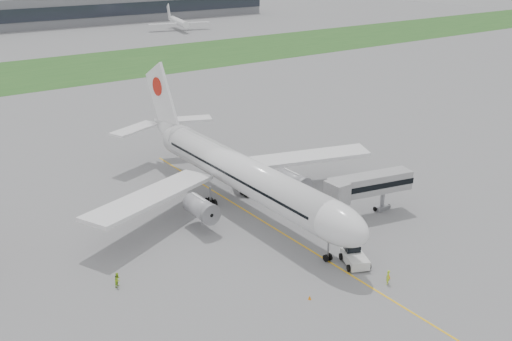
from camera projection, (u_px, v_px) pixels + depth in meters
ground at (256, 217)px, 80.77m from camera, size 600.00×600.00×0.00m
apron_markings at (277, 230)px, 76.99m from camera, size 70.00×70.00×0.04m
grass_strip at (24, 75)px, 171.51m from camera, size 600.00×50.00×0.02m
airliner at (236, 170)px, 82.39m from camera, size 48.13×53.95×17.88m
pushback_tug at (354, 256)px, 68.60m from camera, size 4.04×4.73×2.12m
jet_bridge at (365, 186)px, 79.57m from camera, size 13.64×5.55×6.22m
safety_cone_left at (310, 297)px, 61.71m from camera, size 0.36×0.36×0.50m
safety_cone_right at (389, 276)px, 65.70m from camera, size 0.42×0.42×0.58m
ground_crew_near at (388, 277)px, 64.38m from camera, size 0.75×0.68×1.72m
ground_crew_far at (118, 280)px, 63.90m from camera, size 1.06×1.04×1.72m
distant_aircraft_right at (179, 30)px, 264.14m from camera, size 33.86×31.43×10.92m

